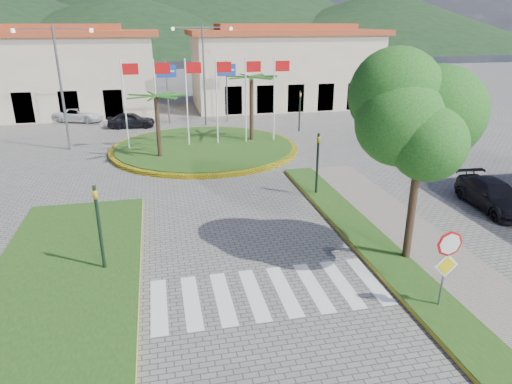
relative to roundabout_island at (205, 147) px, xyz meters
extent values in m
plane|color=slate|center=(0.00, -22.00, -0.17)|extent=(160.00, 160.00, 0.00)
cube|color=gray|center=(6.00, -20.00, -0.10)|extent=(4.00, 28.00, 0.15)
cube|color=#204513|center=(4.80, -20.00, -0.08)|extent=(1.60, 28.00, 0.18)
cube|color=#204513|center=(-6.50, -16.00, -0.08)|extent=(5.00, 14.00, 0.18)
cube|color=silver|center=(0.00, -18.00, -0.17)|extent=(8.00, 3.00, 0.01)
cylinder|color=yellow|center=(0.00, 0.00, -0.05)|extent=(12.70, 12.70, 0.24)
cylinder|color=#204513|center=(0.00, 0.00, -0.02)|extent=(12.00, 12.00, 0.30)
cylinder|color=black|center=(-3.00, -2.00, 1.85)|extent=(0.28, 0.28, 4.05)
cylinder|color=black|center=(3.50, 1.00, 2.17)|extent=(0.28, 0.28, 4.68)
cylinder|color=silver|center=(-5.00, 0.50, 2.83)|extent=(0.10, 0.10, 6.00)
cube|color=#BC0C0E|center=(-4.45, 0.50, 5.23)|extent=(1.00, 0.03, 0.70)
cylinder|color=silver|center=(-3.00, 0.50, 2.83)|extent=(0.10, 0.10, 6.00)
cube|color=#BC0C0E|center=(-2.45, 0.50, 5.23)|extent=(1.00, 0.03, 0.70)
cylinder|color=silver|center=(-1.00, 0.50, 2.83)|extent=(0.10, 0.10, 6.00)
cube|color=#BC0C0E|center=(-0.45, 0.50, 5.23)|extent=(1.00, 0.03, 0.70)
cylinder|color=silver|center=(1.00, 0.50, 2.83)|extent=(0.10, 0.10, 6.00)
cube|color=#BC0C0E|center=(1.55, 0.50, 5.23)|extent=(1.00, 0.03, 0.70)
cylinder|color=silver|center=(3.00, 0.50, 2.83)|extent=(0.10, 0.10, 6.00)
cube|color=#BC0C0E|center=(3.55, 0.50, 5.23)|extent=(1.00, 0.03, 0.70)
cylinder|color=silver|center=(5.00, 0.50, 2.83)|extent=(0.10, 0.10, 6.00)
cube|color=#BC0C0E|center=(5.55, 0.50, 5.23)|extent=(1.00, 0.03, 0.70)
cylinder|color=slate|center=(4.90, -20.00, 1.08)|extent=(0.07, 0.07, 2.50)
cylinder|color=red|center=(4.90, -20.05, 2.08)|extent=(0.80, 0.03, 0.80)
cube|color=yellow|center=(4.90, -20.06, 1.38)|extent=(0.78, 0.03, 0.78)
cylinder|color=black|center=(5.50, -17.00, 2.03)|extent=(0.28, 0.28, 4.40)
ellipsoid|color=#144B14|center=(5.50, -17.00, 5.03)|extent=(3.60, 3.60, 3.20)
cylinder|color=black|center=(-5.20, -15.50, 1.43)|extent=(0.12, 0.12, 3.20)
imported|color=gold|center=(-5.20, -15.50, 2.43)|extent=(0.15, 0.18, 0.90)
cylinder|color=black|center=(4.50, -10.00, 1.43)|extent=(0.12, 0.12, 3.20)
imported|color=gold|center=(4.50, -10.00, 2.43)|extent=(0.15, 0.18, 0.90)
cylinder|color=black|center=(8.00, 4.00, 1.43)|extent=(0.12, 0.12, 3.20)
imported|color=gold|center=(8.00, 4.00, 2.43)|extent=(0.18, 0.15, 0.90)
cylinder|color=slate|center=(-2.00, 9.00, 2.43)|extent=(0.12, 0.12, 5.20)
cube|color=#103EB4|center=(-2.00, 8.94, 4.23)|extent=(1.60, 0.05, 1.00)
cylinder|color=slate|center=(3.00, 9.00, 2.43)|extent=(0.12, 0.12, 5.20)
cube|color=#103EB4|center=(3.00, 8.94, 4.23)|extent=(1.60, 0.05, 1.00)
cylinder|color=slate|center=(1.00, 8.00, 3.83)|extent=(0.16, 0.16, 8.00)
cube|color=slate|center=(-0.20, 8.00, 7.63)|extent=(2.40, 0.08, 0.08)
cube|color=slate|center=(2.20, 8.00, 7.63)|extent=(2.40, 0.08, 0.08)
cylinder|color=slate|center=(-9.00, 2.00, 3.83)|extent=(0.16, 0.16, 8.00)
cube|color=slate|center=(-10.20, 2.00, 7.63)|extent=(2.40, 0.08, 0.08)
cube|color=slate|center=(-7.80, 2.00, 7.63)|extent=(2.40, 0.08, 0.08)
cube|color=beige|center=(-14.00, 16.00, 3.33)|extent=(22.00, 9.00, 7.00)
cube|color=#AA4120|center=(-14.00, 16.00, 7.08)|extent=(23.32, 9.54, 0.50)
cube|color=#AA4120|center=(-14.00, 16.00, 7.58)|extent=(16.50, 4.95, 0.60)
cube|color=beige|center=(10.00, 16.00, 3.33)|extent=(18.00, 9.00, 7.00)
cube|color=#AA4120|center=(10.00, 16.00, 7.08)|extent=(19.08, 9.54, 0.50)
cube|color=#AA4120|center=(10.00, 16.00, 7.58)|extent=(13.50, 4.95, 0.60)
cone|color=black|center=(15.00, 138.00, 14.83)|extent=(180.00, 180.00, 30.00)
cone|color=black|center=(70.00, 113.00, 8.83)|extent=(120.00, 120.00, 18.00)
cone|color=black|center=(-10.00, 108.00, 7.83)|extent=(110.00, 110.00, 16.00)
imported|color=silver|center=(-9.71, 11.71, 0.42)|extent=(4.71, 3.28, 1.19)
imported|color=black|center=(-5.13, 8.23, 0.47)|extent=(3.82, 1.69, 1.28)
imported|color=black|center=(6.43, 14.53, 0.45)|extent=(3.83, 1.52, 1.24)
imported|color=black|center=(12.00, -13.32, 0.48)|extent=(2.19, 4.63, 1.30)
camera|label=1|loc=(-3.03, -30.29, 8.03)|focal=32.00mm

